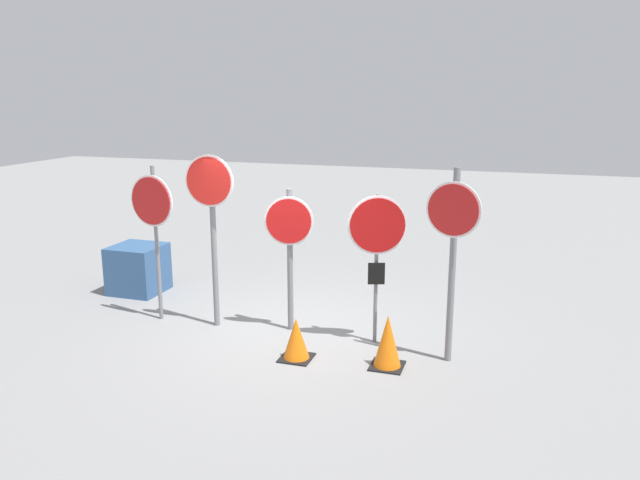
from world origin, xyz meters
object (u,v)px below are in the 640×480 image
Objects in this scene: stop_sign_0 at (153,212)px; stop_sign_1 at (211,208)px; stop_sign_2 at (289,237)px; stop_sign_3 at (377,235)px; traffic_cone_0 at (388,342)px; traffic_cone_1 at (296,339)px; stop_sign_4 at (453,237)px; storage_crate at (138,269)px.

stop_sign_1 is (0.95, 0.03, 0.11)m from stop_sign_0.
stop_sign_2 and stop_sign_3 have the same top height.
stop_sign_2 is (2.07, 0.22, -0.29)m from stop_sign_0.
stop_sign_1 reaches higher than traffic_cone_0.
traffic_cone_1 is (2.50, -0.70, -1.42)m from stop_sign_0.
stop_sign_3 is at bearing 175.57° from stop_sign_4.
stop_sign_3 is 0.83× the size of stop_sign_4.
traffic_cone_1 is at bearing -174.03° from traffic_cone_0.
stop_sign_0 is at bearing 163.21° from stop_sign_3.
stop_sign_3 is at bearing 114.46° from traffic_cone_0.
traffic_cone_1 is at bearing -77.09° from stop_sign_2.
storage_crate is at bearing 179.04° from stop_sign_4.
traffic_cone_0 is at bearing -84.53° from stop_sign_3.
stop_sign_3 reaches higher than traffic_cone_1.
stop_sign_1 is 3.05× the size of storage_crate.
stop_sign_4 is at bearing 15.53° from traffic_cone_1.
stop_sign_1 reaches higher than stop_sign_4.
stop_sign_0 is 3.37m from stop_sign_3.
stop_sign_4 is 3.01× the size of storage_crate.
traffic_cone_0 is 1.23× the size of traffic_cone_1.
stop_sign_3 is 4.69m from storage_crate.
stop_sign_0 is at bearing 171.09° from traffic_cone_0.
storage_crate is at bearing 152.33° from stop_sign_2.
stop_sign_0 is at bearing -170.16° from stop_sign_4.
stop_sign_2 is at bearing -15.59° from storage_crate.
storage_crate reaches higher than traffic_cone_1.
storage_crate is (-2.03, 1.07, -1.39)m from stop_sign_1.
stop_sign_0 is 4.39m from stop_sign_4.
traffic_cone_1 is 4.01m from storage_crate.
stop_sign_0 reaches higher than stop_sign_2.
stop_sign_1 is 2.30m from traffic_cone_1.
traffic_cone_1 is 0.67× the size of storage_crate.
stop_sign_1 is 2.43m from stop_sign_3.
traffic_cone_0 is (1.62, -0.79, -1.06)m from stop_sign_2.
stop_sign_4 is at bearing -13.09° from storage_crate.
stop_sign_2 reaches higher than storage_crate.
stop_sign_3 is at bearing 10.96° from stop_sign_0.
stop_sign_2 is 3.42m from storage_crate.
stop_sign_2 is 2.09m from traffic_cone_0.
stop_sign_0 is at bearing -45.38° from storage_crate.
traffic_cone_0 is at bearing -0.15° from stop_sign_0.
stop_sign_4 is (2.32, -0.39, 0.26)m from stop_sign_2.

